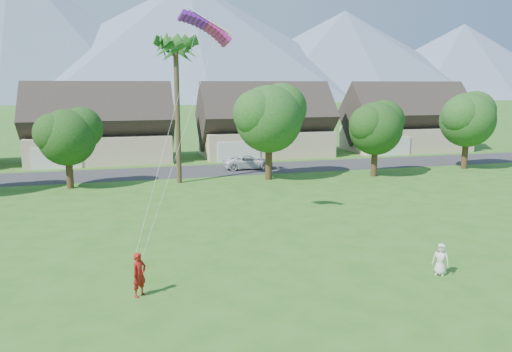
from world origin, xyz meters
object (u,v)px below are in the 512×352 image
object	(u,v)px
kite_flyer	(139,275)
watcher	(441,259)
parked_car	(248,162)
parafoil_kite	(206,25)

from	to	relation	value
kite_flyer	watcher	size ratio (longest dim) A/B	1.25
kite_flyer	parked_car	world-z (taller)	kite_flyer
watcher	parked_car	xyz separation A→B (m)	(-1.38, 30.09, -0.03)
parked_car	parafoil_kite	size ratio (longest dim) A/B	1.67
kite_flyer	parked_car	distance (m)	31.28
watcher	parafoil_kite	xyz separation A→B (m)	(-8.83, 9.94, 10.99)
parafoil_kite	watcher	bearing A→B (deg)	-49.36
kite_flyer	watcher	distance (m)	13.27
watcher	parked_car	bearing A→B (deg)	136.25
kite_flyer	parafoil_kite	xyz separation A→B (m)	(4.39, 8.79, 10.81)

